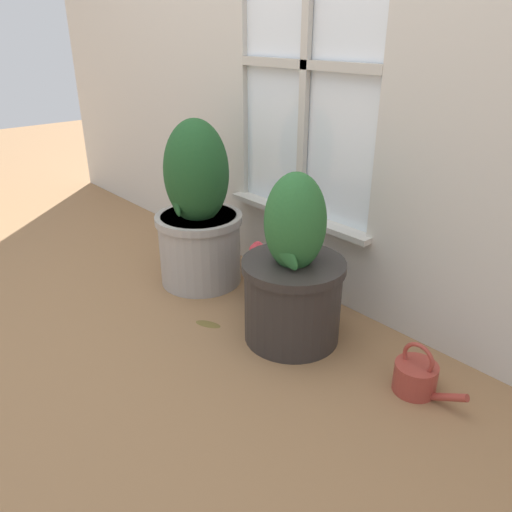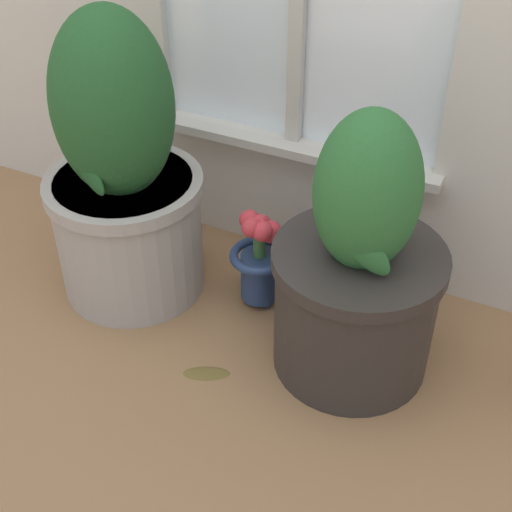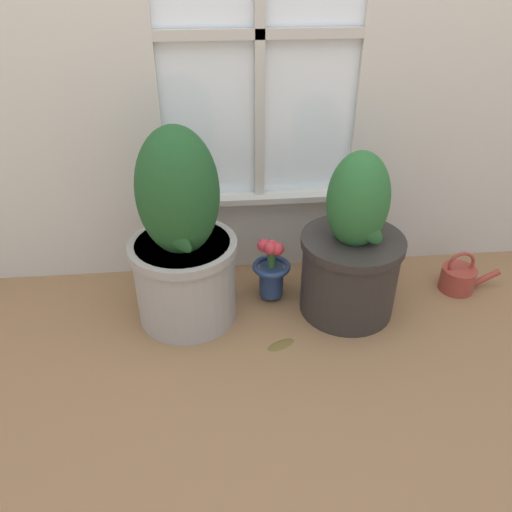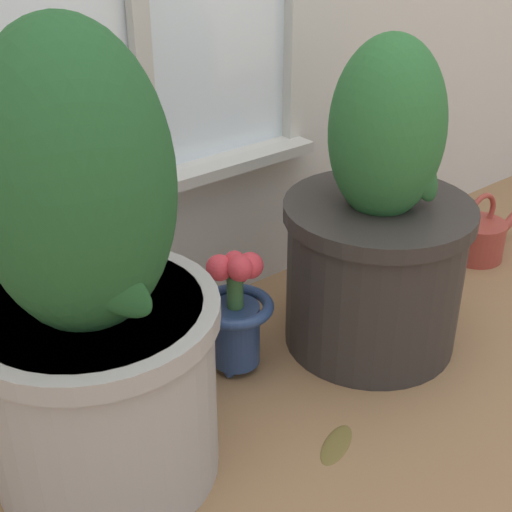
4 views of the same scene
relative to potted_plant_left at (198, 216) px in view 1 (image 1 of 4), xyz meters
name	(u,v)px [view 1 (image 1 of 4)]	position (x,y,z in m)	size (l,w,h in m)	color
ground_plane	(207,321)	(0.31, -0.20, -0.32)	(10.00, 10.00, 0.00)	olive
potted_plant_left	(198,216)	(0.00, 0.00, 0.00)	(0.39, 0.39, 0.75)	#9E9993
potted_plant_right	(293,277)	(0.61, -0.02, -0.07)	(0.38, 0.38, 0.65)	#2D2826
flower_vase	(261,271)	(0.33, 0.08, -0.18)	(0.15, 0.15, 0.27)	navy
watering_can	(416,377)	(1.10, 0.06, -0.27)	(0.25, 0.14, 0.18)	#99382D
fallen_leaf	(208,323)	(0.33, -0.21, -0.32)	(0.12, 0.09, 0.01)	brown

